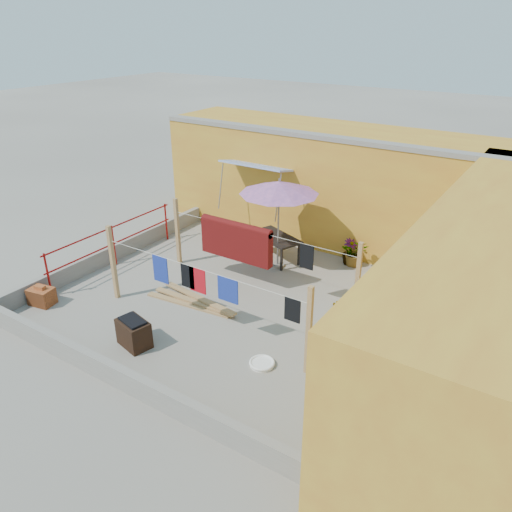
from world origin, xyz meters
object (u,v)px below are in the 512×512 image
patio_umbrella (279,188)px  outdoor_table (276,239)px  brazier (134,333)px  water_jug_a (338,324)px  brick_stack (42,296)px  plant_back_a (355,252)px  white_basin (262,363)px  water_jug_b (415,321)px  green_hose (420,316)px

patio_umbrella → outdoor_table: 1.60m
patio_umbrella → brazier: patio_umbrella is taller
water_jug_a → brick_stack: bearing=-156.0°
water_jug_a → plant_back_a: bearing=107.0°
outdoor_table → water_jug_a: 3.65m
brick_stack → white_basin: 5.47m
brazier → water_jug_b: brazier is taller
water_jug_a → water_jug_b: (1.31, 1.01, -0.01)m
brazier → water_jug_a: size_ratio=2.15×
plant_back_a → brick_stack: bearing=-131.9°
water_jug_a → green_hose: size_ratio=0.76×
green_hose → water_jug_b: bearing=-90.0°
white_basin → brazier: bearing=-161.2°
brazier → outdoor_table: bearing=86.5°
brick_stack → brazier: 2.94m
brazier → brick_stack: bearing=-179.8°
water_jug_a → green_hose: 1.93m
patio_umbrella → brazier: 4.98m
water_jug_a → green_hose: (1.31, 1.42, -0.12)m
water_jug_a → water_jug_b: 1.65m
plant_back_a → green_hose: bearing=-35.8°
brick_stack → water_jug_a: 6.67m
green_hose → plant_back_a: size_ratio=0.61×
water_jug_b → plant_back_a: 3.02m
white_basin → green_hose: white_basin is taller
white_basin → water_jug_b: 3.50m
green_hose → plant_back_a: 2.78m
patio_umbrella → green_hose: patio_umbrella is taller
water_jug_b → plant_back_a: size_ratio=0.43×
white_basin → water_jug_a: bearing=69.7°
brick_stack → water_jug_b: bearing=26.7°
brick_stack → water_jug_b: size_ratio=1.85×
brazier → green_hose: brazier is taller
outdoor_table → plant_back_a: bearing=22.8°
patio_umbrella → plant_back_a: (1.66, 1.15, -1.77)m
brick_stack → plant_back_a: 7.73m
white_basin → water_jug_b: water_jug_b is taller
water_jug_b → white_basin: bearing=-124.8°
brick_stack → water_jug_a: size_ratio=1.72×
patio_umbrella → outdoor_table: (-0.27, 0.34, -1.54)m
white_basin → green_hose: bearing=58.7°
white_basin → water_jug_a: 1.99m
brazier → water_jug_b: (4.47, 3.72, -0.15)m
outdoor_table → green_hose: (4.16, -0.80, -0.58)m
patio_umbrella → white_basin: size_ratio=5.19×
white_basin → plant_back_a: 4.91m
plant_back_a → water_jug_b: bearing=-42.1°
white_basin → green_hose: size_ratio=1.06×
outdoor_table → patio_umbrella: bearing=-52.1°
outdoor_table → water_jug_b: bearing=-16.2°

